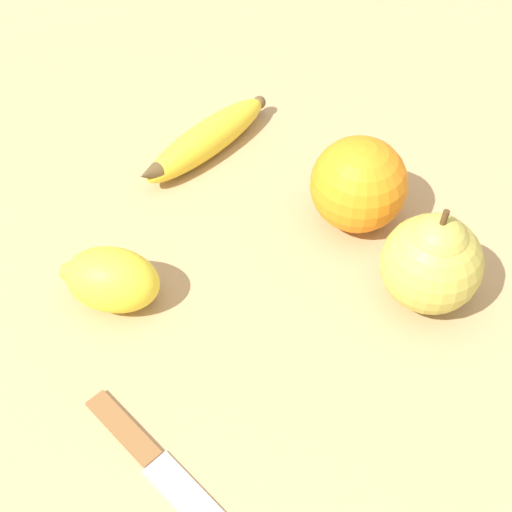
{
  "coord_description": "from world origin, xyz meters",
  "views": [
    {
      "loc": [
        -0.29,
        0.21,
        0.48
      ],
      "look_at": [
        -0.02,
        -0.07,
        0.03
      ],
      "focal_mm": 50.0,
      "sensor_mm": 36.0,
      "label": 1
    }
  ],
  "objects_px": {
    "paring_knife": "(157,463)",
    "pear": "(432,261)",
    "orange": "(359,184)",
    "lemon": "(112,280)",
    "banana": "(206,140)"
  },
  "relations": [
    {
      "from": "lemon",
      "to": "pear",
      "type": "bearing_deg",
      "value": -135.21
    },
    {
      "from": "orange",
      "to": "pear",
      "type": "relative_size",
      "value": 0.85
    },
    {
      "from": "paring_knife",
      "to": "pear",
      "type": "bearing_deg",
      "value": 171.38
    },
    {
      "from": "pear",
      "to": "lemon",
      "type": "xyz_separation_m",
      "value": [
        0.18,
        0.18,
        -0.02
      ]
    },
    {
      "from": "banana",
      "to": "lemon",
      "type": "distance_m",
      "value": 0.2
    },
    {
      "from": "orange",
      "to": "paring_knife",
      "type": "relative_size",
      "value": 0.54
    },
    {
      "from": "banana",
      "to": "lemon",
      "type": "bearing_deg",
      "value": 21.65
    },
    {
      "from": "orange",
      "to": "paring_knife",
      "type": "distance_m",
      "value": 0.3
    },
    {
      "from": "banana",
      "to": "lemon",
      "type": "relative_size",
      "value": 1.85
    },
    {
      "from": "orange",
      "to": "lemon",
      "type": "relative_size",
      "value": 0.9
    },
    {
      "from": "pear",
      "to": "lemon",
      "type": "bearing_deg",
      "value": 44.79
    },
    {
      "from": "orange",
      "to": "lemon",
      "type": "height_order",
      "value": "orange"
    },
    {
      "from": "banana",
      "to": "orange",
      "type": "distance_m",
      "value": 0.17
    },
    {
      "from": "banana",
      "to": "pear",
      "type": "xyz_separation_m",
      "value": [
        -0.27,
        -0.0,
        0.03
      ]
    },
    {
      "from": "banana",
      "to": "orange",
      "type": "xyz_separation_m",
      "value": [
        -0.17,
        -0.03,
        0.03
      ]
    }
  ]
}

